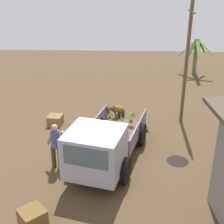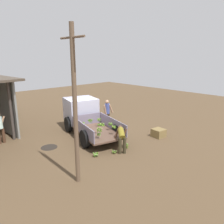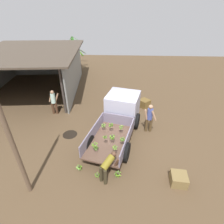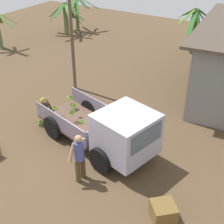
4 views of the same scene
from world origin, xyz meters
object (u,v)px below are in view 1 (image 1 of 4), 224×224
(person_worker_loading, at_px, (118,112))
(banana_bunch_on_ground_1, at_px, (108,125))
(utility_pole, at_px, (186,63))
(wooden_crate_0, at_px, (55,120))
(person_foreground_visitor, at_px, (56,144))
(cargo_truck, at_px, (100,148))
(banana_bunch_on_ground_0, at_px, (146,128))
(banana_bunch_on_ground_2, at_px, (127,125))
(wooden_crate_1, at_px, (33,218))

(person_worker_loading, distance_m, banana_bunch_on_ground_1, 0.72)
(utility_pole, relative_size, wooden_crate_0, 8.60)
(person_foreground_visitor, height_order, person_worker_loading, person_foreground_visitor)
(cargo_truck, height_order, utility_pole, utility_pole)
(person_foreground_visitor, height_order, wooden_crate_0, person_foreground_visitor)
(person_worker_loading, bearing_deg, cargo_truck, 28.70)
(person_foreground_visitor, bearing_deg, banana_bunch_on_ground_1, -20.83)
(cargo_truck, relative_size, banana_bunch_on_ground_0, 18.41)
(wooden_crate_0, bearing_deg, person_foreground_visitor, 13.14)
(banana_bunch_on_ground_2, distance_m, wooden_crate_0, 3.29)
(utility_pole, height_order, person_worker_loading, utility_pole)
(person_worker_loading, relative_size, banana_bunch_on_ground_1, 3.81)
(banana_bunch_on_ground_0, xyz_separation_m, banana_bunch_on_ground_1, (-0.27, -1.68, 0.02))
(banana_bunch_on_ground_2, bearing_deg, banana_bunch_on_ground_1, -85.51)
(person_foreground_visitor, height_order, banana_bunch_on_ground_2, person_foreground_visitor)
(person_worker_loading, bearing_deg, wooden_crate_0, -55.67)
(person_foreground_visitor, bearing_deg, wooden_crate_1, -175.24)
(banana_bunch_on_ground_2, bearing_deg, banana_bunch_on_ground_0, 67.86)
(person_worker_loading, bearing_deg, person_foreground_visitor, 4.16)
(banana_bunch_on_ground_0, xyz_separation_m, wooden_crate_0, (-0.47, -4.11, 0.10))
(banana_bunch_on_ground_1, bearing_deg, wooden_crate_1, -16.02)
(banana_bunch_on_ground_2, relative_size, wooden_crate_1, 0.38)
(banana_bunch_on_ground_1, xyz_separation_m, banana_bunch_on_ground_2, (-0.07, 0.85, -0.04))
(banana_bunch_on_ground_0, height_order, wooden_crate_1, wooden_crate_1)
(person_foreground_visitor, distance_m, banana_bunch_on_ground_1, 3.67)
(utility_pole, xyz_separation_m, banana_bunch_on_ground_1, (0.82, -3.37, -2.66))
(utility_pole, bearing_deg, banana_bunch_on_ground_2, -73.27)
(cargo_truck, height_order, person_foreground_visitor, cargo_truck)
(utility_pole, height_order, wooden_crate_0, utility_pole)
(utility_pole, bearing_deg, wooden_crate_1, -36.66)
(person_foreground_visitor, height_order, banana_bunch_on_ground_0, person_foreground_visitor)
(cargo_truck, xyz_separation_m, banana_bunch_on_ground_1, (-3.53, 0.07, -0.88))
(banana_bunch_on_ground_2, bearing_deg, wooden_crate_0, -92.29)
(banana_bunch_on_ground_1, bearing_deg, person_worker_loading, 103.67)
(wooden_crate_1, bearing_deg, cargo_truck, 146.39)
(cargo_truck, bearing_deg, banana_bunch_on_ground_2, -179.96)
(person_worker_loading, xyz_separation_m, wooden_crate_0, (-0.10, -2.85, -0.49))
(person_foreground_visitor, bearing_deg, wooden_crate_0, 19.67)
(person_worker_loading, xyz_separation_m, banana_bunch_on_ground_1, (0.10, -0.42, -0.58))
(utility_pole, xyz_separation_m, banana_bunch_on_ground_0, (1.09, -1.69, -2.68))
(person_worker_loading, distance_m, wooden_crate_1, 6.51)
(cargo_truck, distance_m, wooden_crate_0, 4.48)
(utility_pole, distance_m, person_foreground_visitor, 6.68)
(cargo_truck, distance_m, banana_bunch_on_ground_1, 3.64)
(wooden_crate_1, bearing_deg, wooden_crate_0, -173.59)
(utility_pole, relative_size, banana_bunch_on_ground_1, 17.99)
(person_foreground_visitor, height_order, wooden_crate_1, person_foreground_visitor)
(cargo_truck, relative_size, wooden_crate_1, 7.90)
(person_worker_loading, height_order, banana_bunch_on_ground_1, person_worker_loading)
(banana_bunch_on_ground_2, bearing_deg, person_worker_loading, -94.43)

